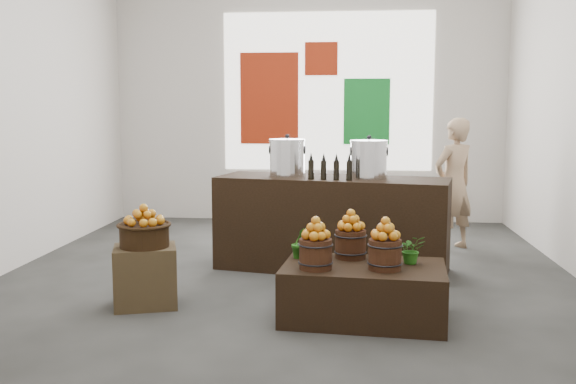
# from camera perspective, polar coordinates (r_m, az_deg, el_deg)

# --- Properties ---
(ground) EXTENTS (7.00, 7.00, 0.00)m
(ground) POSITION_cam_1_polar(r_m,az_deg,el_deg) (6.74, -0.13, -7.59)
(ground) COLOR #3C3D3A
(ground) RESTS_ON ground
(back_wall) EXTENTS (6.00, 0.04, 4.00)m
(back_wall) POSITION_cam_1_polar(r_m,az_deg,el_deg) (10.00, 1.80, 8.88)
(back_wall) COLOR beige
(back_wall) RESTS_ON ground
(back_opening) EXTENTS (3.20, 0.02, 2.40)m
(back_opening) POSITION_cam_1_polar(r_m,az_deg,el_deg) (9.97, 3.54, 8.87)
(back_opening) COLOR white
(back_opening) RESTS_ON back_wall
(deco_red_left) EXTENTS (0.90, 0.04, 1.40)m
(deco_red_left) POSITION_cam_1_polar(r_m,az_deg,el_deg) (10.02, -1.67, 8.30)
(deco_red_left) COLOR maroon
(deco_red_left) RESTS_ON back_wall
(deco_green_right) EXTENTS (0.70, 0.04, 1.00)m
(deco_green_right) POSITION_cam_1_polar(r_m,az_deg,el_deg) (9.95, 7.00, 7.11)
(deco_green_right) COLOR #127827
(deco_green_right) RESTS_ON back_wall
(deco_red_upper) EXTENTS (0.50, 0.04, 0.50)m
(deco_red_upper) POSITION_cam_1_polar(r_m,az_deg,el_deg) (9.99, 2.97, 11.75)
(deco_red_upper) COLOR maroon
(deco_red_upper) RESTS_ON back_wall
(crate) EXTENTS (0.64, 0.58, 0.54)m
(crate) POSITION_cam_1_polar(r_m,az_deg,el_deg) (5.87, -12.55, -7.33)
(crate) COLOR #4F4124
(crate) RESTS_ON ground
(wicker_basket) EXTENTS (0.43, 0.43, 0.20)m
(wicker_basket) POSITION_cam_1_polar(r_m,az_deg,el_deg) (5.79, -12.65, -3.81)
(wicker_basket) COLOR black
(wicker_basket) RESTS_ON crate
(apples_in_basket) EXTENTS (0.34, 0.34, 0.18)m
(apples_in_basket) POSITION_cam_1_polar(r_m,az_deg,el_deg) (5.75, -12.70, -1.98)
(apples_in_basket) COLOR #8C1004
(apples_in_basket) RESTS_ON wicker_basket
(display_table) EXTENTS (1.39, 0.93, 0.46)m
(display_table) POSITION_cam_1_polar(r_m,az_deg,el_deg) (5.42, 6.72, -8.85)
(display_table) COLOR black
(display_table) RESTS_ON ground
(apple_bucket_front_left) EXTENTS (0.27, 0.27, 0.24)m
(apple_bucket_front_left) POSITION_cam_1_polar(r_m,az_deg,el_deg) (5.20, 2.46, -5.52)
(apple_bucket_front_left) COLOR #3D1B10
(apple_bucket_front_left) RESTS_ON display_table
(apples_in_bucket_front_left) EXTENTS (0.20, 0.20, 0.18)m
(apples_in_bucket_front_left) POSITION_cam_1_polar(r_m,az_deg,el_deg) (5.15, 2.48, -3.23)
(apples_in_bucket_front_left) COLOR #8C1004
(apples_in_bucket_front_left) RESTS_ON apple_bucket_front_left
(apple_bucket_front_right) EXTENTS (0.27, 0.27, 0.24)m
(apple_bucket_front_right) POSITION_cam_1_polar(r_m,az_deg,el_deg) (5.23, 8.61, -5.51)
(apple_bucket_front_right) COLOR #3D1B10
(apple_bucket_front_right) RESTS_ON display_table
(apples_in_bucket_front_right) EXTENTS (0.20, 0.20, 0.18)m
(apples_in_bucket_front_right) POSITION_cam_1_polar(r_m,az_deg,el_deg) (5.19, 8.65, -3.23)
(apples_in_bucket_front_right) COLOR #8C1004
(apples_in_bucket_front_right) RESTS_ON apple_bucket_front_right
(apple_bucket_rear) EXTENTS (0.27, 0.27, 0.24)m
(apple_bucket_rear) POSITION_cam_1_polar(r_m,az_deg,el_deg) (5.59, 5.58, -4.64)
(apple_bucket_rear) COLOR #3D1B10
(apple_bucket_rear) RESTS_ON display_table
(apples_in_bucket_rear) EXTENTS (0.20, 0.20, 0.18)m
(apples_in_bucket_rear) POSITION_cam_1_polar(r_m,az_deg,el_deg) (5.55, 5.61, -2.50)
(apples_in_bucket_rear) COLOR #8C1004
(apples_in_bucket_rear) RESTS_ON apple_bucket_rear
(herb_garnish_right) EXTENTS (0.25, 0.23, 0.24)m
(herb_garnish_right) POSITION_cam_1_polar(r_m,az_deg,el_deg) (5.46, 10.92, -5.04)
(herb_garnish_right) COLOR #1C5612
(herb_garnish_right) RESTS_ON display_table
(herb_garnish_left) EXTENTS (0.18, 0.17, 0.27)m
(herb_garnish_left) POSITION_cam_1_polar(r_m,az_deg,el_deg) (5.55, 1.07, -4.52)
(herb_garnish_left) COLOR #1C5612
(herb_garnish_left) RESTS_ON display_table
(counter) EXTENTS (2.58, 1.28, 1.01)m
(counter) POSITION_cam_1_polar(r_m,az_deg,el_deg) (6.97, 3.91, -2.83)
(counter) COLOR black
(counter) RESTS_ON ground
(stock_pot_left) EXTENTS (0.38, 0.38, 0.38)m
(stock_pot_left) POSITION_cam_1_polar(r_m,az_deg,el_deg) (7.02, -0.07, 2.99)
(stock_pot_left) COLOR silver
(stock_pot_left) RESTS_ON counter
(stock_pot_center) EXTENTS (0.38, 0.38, 0.38)m
(stock_pot_center) POSITION_cam_1_polar(r_m,az_deg,el_deg) (6.81, 7.19, 2.80)
(stock_pot_center) COLOR silver
(stock_pot_center) RESTS_ON counter
(oil_cruets) EXTENTS (0.37, 0.14, 0.28)m
(oil_cruets) POSITION_cam_1_polar(r_m,az_deg,el_deg) (6.65, 3.47, 2.29)
(oil_cruets) COLOR black
(oil_cruets) RESTS_ON counter
(shopper) EXTENTS (0.71, 0.66, 1.64)m
(shopper) POSITION_cam_1_polar(r_m,az_deg,el_deg) (8.21, 14.51, 0.69)
(shopper) COLOR tan
(shopper) RESTS_ON ground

